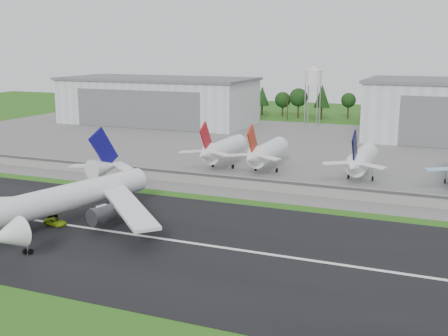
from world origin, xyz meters
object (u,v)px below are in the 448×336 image
at_px(parked_jet_red_b, 265,153).
at_px(parked_jet_navy, 361,160).
at_px(main_airliner, 64,204).
at_px(ground_vehicle, 55,222).
at_px(parked_jet_red_a, 221,150).

height_order(parked_jet_red_b, parked_jet_navy, parked_jet_red_b).
distance_m(main_airliner, ground_vehicle, 4.66).
distance_m(main_airliner, parked_jet_navy, 85.39).
relative_size(ground_vehicle, parked_jet_navy, 0.17).
bearing_deg(ground_vehicle, parked_jet_red_a, -2.72).
height_order(main_airliner, parked_jet_navy, main_airliner).
distance_m(parked_jet_red_a, parked_jet_navy, 43.96).
height_order(main_airliner, parked_jet_red_a, main_airliner).
bearing_deg(parked_jet_navy, parked_jet_red_b, 179.98).
bearing_deg(main_airliner, parked_jet_red_a, -82.59).
relative_size(main_airliner, ground_vehicle, 10.84).
relative_size(main_airliner, parked_jet_navy, 1.87).
bearing_deg(parked_jet_red_a, main_airliner, -97.62).
xyz_separation_m(parked_jet_red_a, parked_jet_navy, (43.96, -0.01, -0.06)).
distance_m(ground_vehicle, parked_jet_red_a, 68.75).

